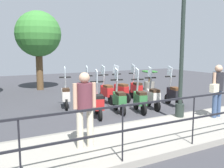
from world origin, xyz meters
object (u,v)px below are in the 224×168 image
Objects in this scene: pedestrian_distant at (85,104)px; scooter_near_1 at (153,96)px; scooter_far_2 at (106,91)px; scooter_near_0 at (174,94)px; scooter_far_4 at (66,95)px; tree_distant at (38,35)px; lamp_post_near at (182,55)px; scooter_near_3 at (119,99)px; scooter_near_2 at (140,99)px; scooter_far_0 at (136,89)px; pedestrian_with_bag at (217,87)px; scooter_far_3 at (88,93)px; scooter_far_1 at (121,90)px; scooter_near_4 at (98,103)px; potted_palm at (149,82)px.

pedestrian_distant is 1.03× the size of scooter_near_1.
pedestrian_distant reaches higher than scooter_far_2.
scooter_far_4 is at bearing 76.13° from scooter_near_0.
scooter_near_0 and scooter_near_1 have the same top height.
scooter_near_1 is at bearing -157.50° from tree_distant.
lamp_post_near is 2.76× the size of scooter_near_3.
lamp_post_near is 2.30m from scooter_near_1.
lamp_post_near reaches higher than scooter_far_4.
lamp_post_near reaches higher than scooter_near_2.
scooter_near_1 and scooter_far_0 have the same top height.
pedestrian_with_bag is at bearing -155.84° from scooter_far_2.
lamp_post_near is 2.76× the size of scooter_near_2.
pedestrian_distant is 4.74m from scooter_far_3.
scooter_far_3 and scooter_far_4 have the same top height.
pedestrian_with_bag is at bearing -175.65° from scooter_far_1.
pedestrian_distant reaches higher than scooter_near_0.
scooter_near_0 is 1.00× the size of scooter_near_1.
scooter_near_0 is 3.33m from scooter_far_3.
pedestrian_distant is at bearing 149.79° from scooter_near_3.
scooter_near_2 is at bearing 119.41° from scooter_near_1.
scooter_far_1 is 1.47m from scooter_far_3.
pedestrian_with_bag is 3.69m from scooter_near_4.
scooter_near_3 and scooter_far_1 have the same top height.
pedestrian_with_bag is 1.03× the size of scooter_near_3.
scooter_near_1 is 1.00× the size of scooter_near_2.
pedestrian_with_bag is 3.16m from scooter_near_3.
scooter_far_2 is at bearing 14.99° from pedestrian_with_bag.
pedestrian_with_bag is at bearing -148.85° from scooter_near_1.
scooter_near_2 is 1.55m from scooter_near_4.
lamp_post_near is 2.76× the size of scooter_near_0.
tree_distant is at bearing 12.84° from pedestrian_with_bag.
scooter_far_3 is at bearing 161.32° from pedestrian_distant.
pedestrian_distant reaches higher than scooter_far_3.
pedestrian_with_bag is at bearing -130.67° from scooter_near_2.
lamp_post_near is 3.84m from scooter_far_0.
scooter_near_3 is 1.00× the size of scooter_near_4.
pedestrian_distant is 0.38× the size of tree_distant.
scooter_far_1 is (1.67, -1.05, 0.00)m from scooter_near_3.
scooter_near_4 is (-0.14, 0.86, 0.00)m from scooter_near_3.
pedestrian_with_bag reaches higher than scooter_near_2.
scooter_near_1 is 1.00× the size of scooter_far_2.
scooter_near_2 is at bearing 139.24° from potted_palm.
potted_palm is 0.69× the size of scooter_near_4.
scooter_near_1 is 1.82m from scooter_far_0.
scooter_near_1 is at bearing 8.34° from pedestrian_with_bag.
scooter_near_0 and scooter_near_4 have the same top height.
lamp_post_near is at bearing 153.59° from scooter_near_0.
scooter_near_0 is 1.00× the size of scooter_far_4.
pedestrian_distant is 1.03× the size of scooter_far_3.
scooter_near_0 is at bearing -37.20° from lamp_post_near.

